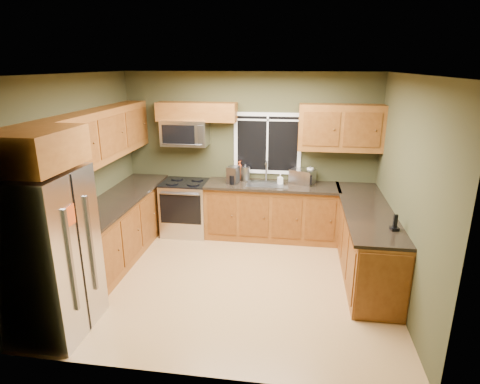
% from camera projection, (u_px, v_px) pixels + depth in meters
% --- Properties ---
extents(floor, '(4.20, 4.20, 0.00)m').
position_uv_depth(floor, '(233.00, 280.00, 5.48)').
color(floor, '#AC7F4B').
rests_on(floor, ground).
extents(ceiling, '(4.20, 4.20, 0.00)m').
position_uv_depth(ceiling, '(231.00, 74.00, 4.65)').
color(ceiling, white).
rests_on(ceiling, back_wall).
extents(back_wall, '(4.20, 0.00, 4.20)m').
position_uv_depth(back_wall, '(249.00, 155.00, 6.76)').
color(back_wall, '#393921').
rests_on(back_wall, ground).
extents(front_wall, '(4.20, 0.00, 4.20)m').
position_uv_depth(front_wall, '(197.00, 246.00, 3.37)').
color(front_wall, '#393921').
rests_on(front_wall, ground).
extents(left_wall, '(0.00, 3.60, 3.60)m').
position_uv_depth(left_wall, '(77.00, 179.00, 5.35)').
color(left_wall, '#393921').
rests_on(left_wall, ground).
extents(right_wall, '(0.00, 3.60, 3.60)m').
position_uv_depth(right_wall, '(406.00, 192.00, 4.77)').
color(right_wall, '#393921').
rests_on(right_wall, ground).
extents(window, '(1.12, 0.03, 1.02)m').
position_uv_depth(window, '(267.00, 143.00, 6.64)').
color(window, white).
rests_on(window, back_wall).
extents(base_cabinets_left, '(0.60, 2.65, 0.90)m').
position_uv_depth(base_cabinets_left, '(120.00, 228.00, 6.03)').
color(base_cabinets_left, brown).
rests_on(base_cabinets_left, ground).
extents(countertop_left, '(0.65, 2.65, 0.04)m').
position_uv_depth(countertop_left, '(118.00, 199.00, 5.89)').
color(countertop_left, black).
rests_on(countertop_left, base_cabinets_left).
extents(base_cabinets_back, '(2.17, 0.60, 0.90)m').
position_uv_depth(base_cabinets_back, '(272.00, 212.00, 6.69)').
color(base_cabinets_back, brown).
rests_on(base_cabinets_back, ground).
extents(countertop_back, '(2.17, 0.65, 0.04)m').
position_uv_depth(countertop_back, '(272.00, 186.00, 6.53)').
color(countertop_back, black).
rests_on(countertop_back, base_cabinets_back).
extents(base_cabinets_peninsula, '(0.60, 2.52, 0.90)m').
position_uv_depth(base_cabinets_peninsula, '(366.00, 241.00, 5.60)').
color(base_cabinets_peninsula, brown).
rests_on(base_cabinets_peninsula, ground).
extents(countertop_peninsula, '(0.65, 2.50, 0.04)m').
position_uv_depth(countertop_peninsula, '(367.00, 209.00, 5.47)').
color(countertop_peninsula, black).
rests_on(countertop_peninsula, base_cabinets_peninsula).
extents(upper_cabinets_left, '(0.33, 2.65, 0.72)m').
position_uv_depth(upper_cabinets_left, '(101.00, 135.00, 5.62)').
color(upper_cabinets_left, brown).
rests_on(upper_cabinets_left, left_wall).
extents(upper_cabinets_back_left, '(1.30, 0.33, 0.30)m').
position_uv_depth(upper_cabinets_back_left, '(197.00, 112.00, 6.50)').
color(upper_cabinets_back_left, brown).
rests_on(upper_cabinets_back_left, back_wall).
extents(upper_cabinets_back_right, '(1.30, 0.33, 0.72)m').
position_uv_depth(upper_cabinets_back_right, '(341.00, 128.00, 6.25)').
color(upper_cabinets_back_right, brown).
rests_on(upper_cabinets_back_right, back_wall).
extents(upper_cabinet_over_fridge, '(0.72, 0.90, 0.38)m').
position_uv_depth(upper_cabinet_over_fridge, '(32.00, 149.00, 3.87)').
color(upper_cabinet_over_fridge, brown).
rests_on(upper_cabinet_over_fridge, left_wall).
extents(refrigerator, '(0.74, 0.90, 1.80)m').
position_uv_depth(refrigerator, '(49.00, 254.00, 4.21)').
color(refrigerator, '#B7B7BC').
rests_on(refrigerator, ground).
extents(range, '(0.76, 0.69, 0.94)m').
position_uv_depth(range, '(186.00, 207.00, 6.86)').
color(range, '#B7B7BC').
rests_on(range, ground).
extents(microwave, '(0.76, 0.41, 0.42)m').
position_uv_depth(microwave, '(185.00, 133.00, 6.60)').
color(microwave, '#B7B7BC').
rests_on(microwave, back_wall).
extents(sink, '(0.60, 0.42, 0.36)m').
position_uv_depth(sink, '(265.00, 183.00, 6.55)').
color(sink, slate).
rests_on(sink, countertop_back).
extents(toaster_oven, '(0.45, 0.42, 0.23)m').
position_uv_depth(toaster_oven, '(303.00, 176.00, 6.55)').
color(toaster_oven, '#B7B7BC').
rests_on(toaster_oven, countertop_back).
extents(coffee_maker, '(0.21, 0.25, 0.28)m').
position_uv_depth(coffee_maker, '(233.00, 175.00, 6.55)').
color(coffee_maker, slate).
rests_on(coffee_maker, countertop_back).
extents(kettle, '(0.19, 0.19, 0.29)m').
position_uv_depth(kettle, '(245.00, 173.00, 6.71)').
color(kettle, '#B7B7BC').
rests_on(kettle, countertop_back).
extents(paper_towel_roll, '(0.14, 0.14, 0.28)m').
position_uv_depth(paper_towel_roll, '(310.00, 175.00, 6.59)').
color(paper_towel_roll, white).
rests_on(paper_towel_roll, countertop_back).
extents(soap_bottle_a, '(0.16, 0.16, 0.32)m').
position_uv_depth(soap_bottle_a, '(240.00, 170.00, 6.76)').
color(soap_bottle_a, '#CC4413').
rests_on(soap_bottle_a, countertop_back).
extents(soap_bottle_b, '(0.10, 0.10, 0.17)m').
position_uv_depth(soap_bottle_b, '(280.00, 179.00, 6.52)').
color(soap_bottle_b, white).
rests_on(soap_bottle_b, countertop_back).
extents(soap_bottle_c, '(0.15, 0.15, 0.15)m').
position_uv_depth(soap_bottle_c, '(234.00, 175.00, 6.80)').
color(soap_bottle_c, white).
rests_on(soap_bottle_c, countertop_back).
extents(cordless_phone, '(0.10, 0.10, 0.20)m').
position_uv_depth(cordless_phone, '(395.00, 226.00, 4.71)').
color(cordless_phone, black).
rests_on(cordless_phone, countertop_peninsula).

